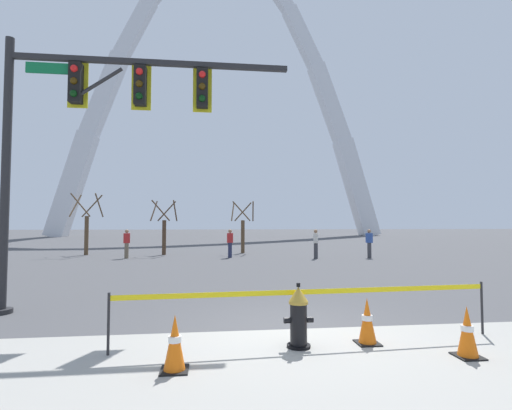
{
  "coord_description": "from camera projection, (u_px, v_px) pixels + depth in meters",
  "views": [
    {
      "loc": [
        -1.44,
        -6.85,
        1.91
      ],
      "look_at": [
        -0.03,
        5.0,
        2.5
      ],
      "focal_mm": 26.55,
      "sensor_mm": 36.0,
      "label": 1
    }
  ],
  "objects": [
    {
      "name": "caution_tape_barrier",
      "position": [
        311.0,
        303.0,
        6.02
      ],
      "size": [
        6.18,
        0.37,
        0.9
      ],
      "color": "#232326",
      "rests_on": "ground"
    },
    {
      "name": "pedestrian_near_trees",
      "position": [
        230.0,
        243.0,
        21.24
      ],
      "size": [
        0.35,
        0.22,
        1.59
      ],
      "color": "#232847",
      "rests_on": "ground"
    },
    {
      "name": "monument_arch",
      "position": [
        221.0,
        105.0,
        59.4
      ],
      "size": [
        50.94,
        2.67,
        46.92
      ],
      "color": "silver",
      "rests_on": "ground"
    },
    {
      "name": "pedestrian_walking_right",
      "position": [
        316.0,
        244.0,
        20.72
      ],
      "size": [
        0.33,
        0.39,
        1.59
      ],
      "color": "#38383D",
      "rests_on": "ground"
    },
    {
      "name": "pedestrian_standing_center",
      "position": [
        127.0,
        244.0,
        20.79
      ],
      "size": [
        0.38,
        0.28,
        1.59
      ],
      "color": "brown",
      "rests_on": "ground"
    },
    {
      "name": "traffic_cone_by_hydrant",
      "position": [
        467.0,
        332.0,
        5.41
      ],
      "size": [
        0.36,
        0.36,
        0.73
      ],
      "color": "black",
      "rests_on": "ground"
    },
    {
      "name": "tree_center_left",
      "position": [
        243.0,
        230.0,
        24.57
      ],
      "size": [
        1.56,
        1.57,
        3.35
      ],
      "color": "brown",
      "rests_on": "ground"
    },
    {
      "name": "traffic_cone_curb_edge",
      "position": [
        367.0,
        321.0,
        6.01
      ],
      "size": [
        0.36,
        0.36,
        0.73
      ],
      "color": "black",
      "rests_on": "ground"
    },
    {
      "name": "tree_far_left",
      "position": [
        87.0,
        228.0,
        23.09
      ],
      "size": [
        1.73,
        1.74,
        3.74
      ],
      "color": "brown",
      "rests_on": "ground"
    },
    {
      "name": "tree_left_mid",
      "position": [
        164.0,
        231.0,
        23.21
      ],
      "size": [
        1.56,
        1.57,
        3.34
      ],
      "color": "#473323",
      "rests_on": "ground"
    },
    {
      "name": "traffic_signal_gantry",
      "position": [
        91.0,
        118.0,
        8.45
      ],
      "size": [
        6.42,
        0.44,
        6.0
      ],
      "color": "#232326",
      "rests_on": "ground"
    },
    {
      "name": "traffic_cone_mid_sidewalk",
      "position": [
        175.0,
        343.0,
        4.9
      ],
      "size": [
        0.36,
        0.36,
        0.73
      ],
      "color": "black",
      "rests_on": "ground"
    },
    {
      "name": "pedestrian_walking_left",
      "position": [
        369.0,
        243.0,
        21.14
      ],
      "size": [
        0.35,
        0.39,
        1.59
      ],
      "color": "#38383D",
      "rests_on": "ground"
    },
    {
      "name": "fire_hydrant",
      "position": [
        298.0,
        317.0,
        5.85
      ],
      "size": [
        0.46,
        0.48,
        0.99
      ],
      "color": "black",
      "rests_on": "ground"
    },
    {
      "name": "ground_plane",
      "position": [
        290.0,
        329.0,
        6.87
      ],
      "size": [
        240.0,
        240.0,
        0.0
      ],
      "primitive_type": "plane",
      "color": "#474749"
    }
  ]
}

